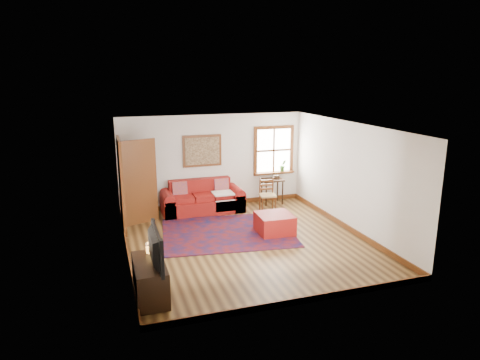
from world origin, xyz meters
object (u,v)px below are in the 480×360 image
object	(u,v)px
side_table	(272,183)
media_cabinet	(150,280)
red_ottoman	(275,224)
ladder_back_chair	(267,194)
red_leather_sofa	(202,201)

from	to	relation	value
side_table	media_cabinet	bearing A→B (deg)	-132.55
red_ottoman	side_table	size ratio (longest dim) A/B	1.11
red_ottoman	side_table	xyz separation A→B (m)	(0.81, 2.13, 0.36)
red_ottoman	side_table	distance (m)	2.31
red_ottoman	media_cabinet	xyz separation A→B (m)	(-3.03, -2.05, 0.08)
side_table	ladder_back_chair	distance (m)	0.68
red_leather_sofa	side_table	xyz separation A→B (m)	(2.01, 0.08, 0.30)
side_table	red_leather_sofa	bearing A→B (deg)	-177.71
red_leather_sofa	media_cabinet	distance (m)	4.49
red_ottoman	media_cabinet	bearing A→B (deg)	-143.90
red_ottoman	ladder_back_chair	xyz separation A→B (m)	(0.44, 1.56, 0.25)
red_ottoman	media_cabinet	size ratio (longest dim) A/B	0.71
ladder_back_chair	media_cabinet	bearing A→B (deg)	-133.84
media_cabinet	side_table	bearing A→B (deg)	47.45
side_table	media_cabinet	size ratio (longest dim) A/B	0.64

